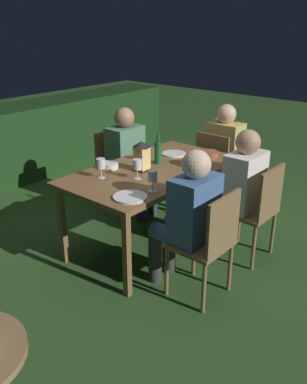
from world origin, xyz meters
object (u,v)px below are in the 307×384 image
chair_side_left_a (208,240)px  person_in_mustard (227,149)px  person_in_cream (237,186)px  wine_glass_a (153,177)px  bowl_olives (209,154)px  person_in_green (130,157)px  wine_glass_b (137,165)px  lantern_centerpiece (142,154)px  green_bottle_on_table (158,152)px  chair_side_left_b (256,208)px  chair_side_right_b (117,166)px  bowl_bread (109,165)px  wine_glass_c (101,165)px  plate_a (130,197)px  person_in_blue (187,214)px  plate_b (174,154)px  chair_head_far (217,167)px  dining_table (154,175)px

chair_side_left_a → person_in_mustard: bearing=27.1°
person_in_cream → wine_glass_a: (-0.77, 0.31, 0.23)m
wine_glass_a → bowl_olives: (1.01, 0.14, -0.09)m
person_in_green → wine_glass_b: size_ratio=6.80×
wine_glass_a → person_in_mustard: bearing=11.2°
chair_side_left_a → person_in_cream: bearing=14.8°
person_in_cream → chair_side_left_a: person_in_cream is taller
lantern_centerpiece → wine_glass_a: 0.49m
green_bottle_on_table → bowl_olives: 0.54m
chair_side_left_b → chair_side_right_b: size_ratio=1.00×
wine_glass_a → bowl_bread: size_ratio=1.05×
wine_glass_c → plate_a: size_ratio=0.66×
chair_side_left_b → wine_glass_c: bearing=129.0°
person_in_blue → plate_b: (0.82, 0.76, 0.12)m
plate_a → bowl_olives: bearing=4.7°
person_in_mustard → wine_glass_c: bearing=173.9°
wine_glass_c → plate_a: wine_glass_c is taller
lantern_centerpiece → bowl_bread: lantern_centerpiece is taller
wine_glass_b → wine_glass_c: size_ratio=1.00×
chair_side_right_b → plate_b: bearing=-83.8°
chair_head_far → wine_glass_a: bearing=-167.3°
lantern_centerpiece → plate_a: size_ratio=1.03×
person_in_blue → green_bottle_on_table: bearing=54.1°
plate_a → green_bottle_on_table: bearing=25.1°
wine_glass_c → bowl_olives: bearing=-19.3°
dining_table → bowl_bread: size_ratio=10.27×
person_in_cream → wine_glass_b: person_in_cream is taller
wine_glass_b → person_in_green: bearing=47.3°
chair_head_far → bowl_olives: bearing=-158.0°
person_in_mustard → wine_glass_b: 1.57m
person_in_blue → bowl_bread: (0.13, 0.95, 0.14)m
chair_side_left_a → wine_glass_c: bearing=94.9°
wine_glass_b → plate_b: wine_glass_b is taller
chair_side_left_a → plate_a: bearing=113.3°
person_in_green → bowl_olives: 0.88m
wine_glass_a → plate_a: wine_glass_a is taller
chair_side_left_b → chair_side_left_a: same height
plate_a → chair_side_left_b: bearing=-29.4°
lantern_centerpiece → plate_a: lantern_centerpiece is taller
dining_table → bowl_bread: (-0.24, 0.31, 0.09)m
person_in_blue → bowl_bread: size_ratio=7.15×
person_in_green → bowl_olives: bearing=-74.1°
plate_a → person_in_cream: bearing=-20.0°
chair_side_left_b → chair_side_left_a: 0.74m
plate_b → person_in_blue: bearing=-137.1°
chair_side_left_b → wine_glass_c: size_ratio=5.15×
dining_table → person_in_blue: person_in_blue is taller
dining_table → wine_glass_c: wine_glass_c is taller
chair_side_left_b → chair_head_far: size_ratio=1.00×
chair_side_left_b → chair_side_left_a: bearing=180.0°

